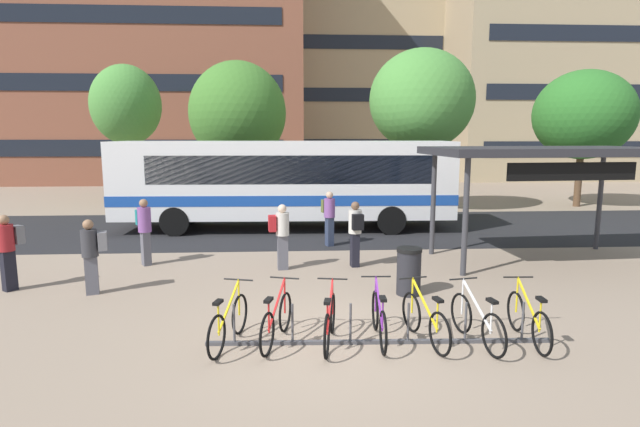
{
  "coord_description": "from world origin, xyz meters",
  "views": [
    {
      "loc": [
        -0.59,
        -8.06,
        3.45
      ],
      "look_at": [
        0.13,
        4.44,
        1.46
      ],
      "focal_mm": 28.12,
      "sensor_mm": 36.0,
      "label": 1
    }
  ],
  "objects_px": {
    "transit_shelter": "(544,155)",
    "street_tree_1": "(422,100)",
    "city_bus": "(283,181)",
    "parked_bicycle_yellow_6": "(528,320)",
    "street_tree_0": "(126,105)",
    "parked_bicycle_yellow_4": "(425,321)",
    "commuter_grey_pack_0": "(8,247)",
    "parked_bicycle_white_5": "(477,322)",
    "parked_bicycle_red_2": "(330,322)",
    "commuter_grey_pack_1": "(92,251)",
    "commuter_teal_pack_2": "(144,227)",
    "parked_bicycle_yellow_0": "(229,323)",
    "commuter_olive_pack_4": "(329,214)",
    "commuter_black_pack_5": "(355,229)",
    "street_tree_2": "(238,113)",
    "parked_bicycle_red_1": "(277,321)",
    "trash_bin": "(409,271)",
    "parked_bicycle_purple_3": "(379,319)",
    "commuter_red_pack_3": "(281,232)"
  },
  "relations": [
    {
      "from": "street_tree_1",
      "to": "street_tree_0",
      "type": "bearing_deg",
      "value": 162.03
    },
    {
      "from": "commuter_black_pack_5",
      "to": "trash_bin",
      "type": "bearing_deg",
      "value": -167.9
    },
    {
      "from": "parked_bicycle_red_1",
      "to": "commuter_grey_pack_0",
      "type": "distance_m",
      "value": 6.84
    },
    {
      "from": "parked_bicycle_red_2",
      "to": "commuter_grey_pack_1",
      "type": "height_order",
      "value": "commuter_grey_pack_1"
    },
    {
      "from": "commuter_grey_pack_1",
      "to": "commuter_teal_pack_2",
      "type": "distance_m",
      "value": 2.48
    },
    {
      "from": "street_tree_0",
      "to": "street_tree_1",
      "type": "xyz_separation_m",
      "value": [
        14.2,
        -4.61,
        0.0
      ]
    },
    {
      "from": "transit_shelter",
      "to": "street_tree_2",
      "type": "xyz_separation_m",
      "value": [
        -9.22,
        11.23,
        1.53
      ]
    },
    {
      "from": "parked_bicycle_red_2",
      "to": "commuter_olive_pack_4",
      "type": "distance_m",
      "value": 7.49
    },
    {
      "from": "city_bus",
      "to": "commuter_grey_pack_1",
      "type": "height_order",
      "value": "city_bus"
    },
    {
      "from": "parked_bicycle_white_5",
      "to": "trash_bin",
      "type": "distance_m",
      "value": 2.7
    },
    {
      "from": "parked_bicycle_yellow_0",
      "to": "parked_bicycle_white_5",
      "type": "distance_m",
      "value": 4.09
    },
    {
      "from": "parked_bicycle_white_5",
      "to": "commuter_black_pack_5",
      "type": "height_order",
      "value": "commuter_black_pack_5"
    },
    {
      "from": "commuter_grey_pack_1",
      "to": "commuter_grey_pack_0",
      "type": "bearing_deg",
      "value": -29.35
    },
    {
      "from": "transit_shelter",
      "to": "street_tree_1",
      "type": "distance_m",
      "value": 9.44
    },
    {
      "from": "city_bus",
      "to": "parked_bicycle_yellow_6",
      "type": "distance_m",
      "value": 11.34
    },
    {
      "from": "parked_bicycle_red_1",
      "to": "trash_bin",
      "type": "bearing_deg",
      "value": -33.66
    },
    {
      "from": "parked_bicycle_white_5",
      "to": "street_tree_0",
      "type": "bearing_deg",
      "value": 21.1
    },
    {
      "from": "commuter_red_pack_3",
      "to": "commuter_olive_pack_4",
      "type": "distance_m",
      "value": 3.08
    },
    {
      "from": "parked_bicycle_yellow_4",
      "to": "commuter_grey_pack_0",
      "type": "height_order",
      "value": "commuter_grey_pack_0"
    },
    {
      "from": "commuter_grey_pack_0",
      "to": "commuter_grey_pack_1",
      "type": "distance_m",
      "value": 1.99
    },
    {
      "from": "parked_bicycle_yellow_6",
      "to": "street_tree_0",
      "type": "height_order",
      "value": "street_tree_0"
    },
    {
      "from": "parked_bicycle_white_5",
      "to": "street_tree_2",
      "type": "relative_size",
      "value": 0.25
    },
    {
      "from": "parked_bicycle_yellow_0",
      "to": "parked_bicycle_red_2",
      "type": "relative_size",
      "value": 0.98
    },
    {
      "from": "city_bus",
      "to": "parked_bicycle_red_1",
      "type": "height_order",
      "value": "city_bus"
    },
    {
      "from": "parked_bicycle_white_5",
      "to": "commuter_grey_pack_0",
      "type": "xyz_separation_m",
      "value": [
        -9.3,
        3.46,
        0.6
      ]
    },
    {
      "from": "transit_shelter",
      "to": "commuter_black_pack_5",
      "type": "height_order",
      "value": "transit_shelter"
    },
    {
      "from": "parked_bicycle_purple_3",
      "to": "parked_bicycle_yellow_6",
      "type": "relative_size",
      "value": 1.0
    },
    {
      "from": "commuter_teal_pack_2",
      "to": "trash_bin",
      "type": "bearing_deg",
      "value": 33.69
    },
    {
      "from": "commuter_black_pack_5",
      "to": "street_tree_0",
      "type": "distance_m",
      "value": 17.77
    },
    {
      "from": "parked_bicycle_yellow_0",
      "to": "commuter_teal_pack_2",
      "type": "height_order",
      "value": "commuter_teal_pack_2"
    },
    {
      "from": "street_tree_2",
      "to": "commuter_olive_pack_4",
      "type": "bearing_deg",
      "value": -67.83
    },
    {
      "from": "street_tree_0",
      "to": "parked_bicycle_yellow_4",
      "type": "bearing_deg",
      "value": -60.69
    },
    {
      "from": "parked_bicycle_red_2",
      "to": "street_tree_1",
      "type": "bearing_deg",
      "value": -10.01
    },
    {
      "from": "parked_bicycle_yellow_0",
      "to": "street_tree_0",
      "type": "relative_size",
      "value": 0.24
    },
    {
      "from": "parked_bicycle_yellow_6",
      "to": "parked_bicycle_white_5",
      "type": "bearing_deg",
      "value": 94.39
    },
    {
      "from": "parked_bicycle_yellow_0",
      "to": "street_tree_2",
      "type": "relative_size",
      "value": 0.25
    },
    {
      "from": "parked_bicycle_white_5",
      "to": "parked_bicycle_yellow_6",
      "type": "height_order",
      "value": "same"
    },
    {
      "from": "transit_shelter",
      "to": "parked_bicycle_yellow_6",
      "type": "bearing_deg",
      "value": -121.86
    },
    {
      "from": "parked_bicycle_yellow_4",
      "to": "commuter_black_pack_5",
      "type": "xyz_separation_m",
      "value": [
        -0.54,
        4.89,
        0.61
      ]
    },
    {
      "from": "street_tree_0",
      "to": "parked_bicycle_red_2",
      "type": "bearing_deg",
      "value": -64.45
    },
    {
      "from": "parked_bicycle_red_1",
      "to": "street_tree_0",
      "type": "relative_size",
      "value": 0.24
    },
    {
      "from": "transit_shelter",
      "to": "trash_bin",
      "type": "xyz_separation_m",
      "value": [
        -4.2,
        -2.65,
        -2.38
      ]
    },
    {
      "from": "commuter_olive_pack_4",
      "to": "street_tree_0",
      "type": "distance_m",
      "value": 15.5
    },
    {
      "from": "commuter_olive_pack_4",
      "to": "parked_bicycle_red_2",
      "type": "bearing_deg",
      "value": -24.23
    },
    {
      "from": "parked_bicycle_yellow_6",
      "to": "transit_shelter",
      "type": "bearing_deg",
      "value": -25.86
    },
    {
      "from": "parked_bicycle_yellow_0",
      "to": "commuter_olive_pack_4",
      "type": "xyz_separation_m",
      "value": [
        2.21,
        7.39,
        0.6
      ]
    },
    {
      "from": "street_tree_1",
      "to": "city_bus",
      "type": "bearing_deg",
      "value": -146.5
    },
    {
      "from": "city_bus",
      "to": "commuter_grey_pack_0",
      "type": "height_order",
      "value": "city_bus"
    },
    {
      "from": "transit_shelter",
      "to": "commuter_black_pack_5",
      "type": "distance_m",
      "value": 5.43
    },
    {
      "from": "parked_bicycle_yellow_0",
      "to": "parked_bicycle_white_5",
      "type": "height_order",
      "value": "same"
    }
  ]
}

